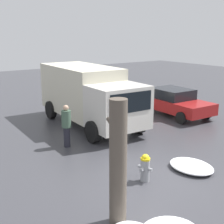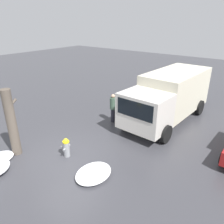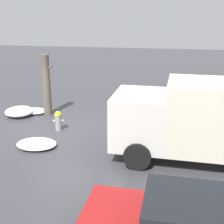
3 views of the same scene
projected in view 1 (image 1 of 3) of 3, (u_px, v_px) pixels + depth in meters
name	position (u px, v px, depth m)	size (l,w,h in m)	color
ground_plane	(145.00, 181.00, 9.31)	(60.00, 60.00, 0.00)	#38383D
fire_hydrant	(145.00, 167.00, 9.20)	(0.48, 0.38, 0.85)	gray
tree_trunk	(118.00, 163.00, 6.93)	(0.60, 0.40, 2.95)	brown
delivery_truck	(88.00, 93.00, 14.79)	(6.68, 2.82, 2.74)	beige
pedestrian	(66.00, 124.00, 11.90)	(0.36, 0.36, 1.66)	#23232D
parked_car	(174.00, 102.00, 16.68)	(4.29, 2.20, 1.41)	maroon
snow_pile_by_hydrant	(191.00, 166.00, 10.09)	(1.53, 1.19, 0.22)	white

